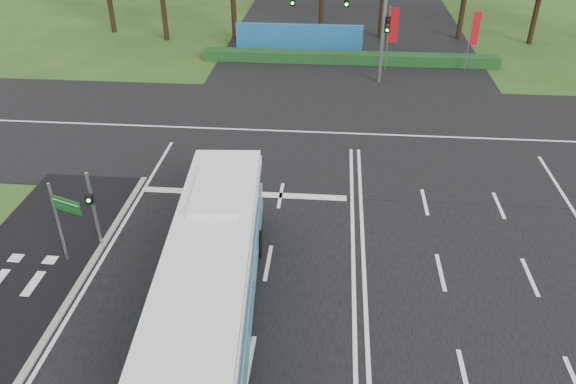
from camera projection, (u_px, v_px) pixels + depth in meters
The scene contains 13 objects.
ground at pixel (353, 268), 21.56m from camera, with size 120.00×120.00×0.00m, color #2A4A18.
road_main at pixel (353, 268), 21.55m from camera, with size 20.00×120.00×0.04m, color black.
road_cross at pixel (351, 134), 31.76m from camera, with size 120.00×14.00×0.05m, color black.
bike_path at pixel (1, 302), 19.92m from camera, with size 5.00×18.00×0.06m, color black.
kerb_strip at pixel (66, 305), 19.72m from camera, with size 0.25×18.00×0.12m, color gray.
city_bus at pixel (212, 279), 18.21m from camera, with size 3.61×12.91×3.66m.
pedestrian_signal at pixel (93, 208), 21.83m from camera, with size 0.28×0.41×3.37m.
street_sign at pixel (62, 215), 20.68m from camera, with size 1.30×0.54×3.51m.
banner_flag_mid at pixel (392, 29), 39.51m from camera, with size 0.68×0.08×4.60m.
banner_flag_right at pixel (474, 32), 39.36m from camera, with size 0.63×0.21×4.36m.
traffic_light_gantry at pixel (357, 14), 36.57m from camera, with size 8.41×0.28×7.00m.
hedge at pixel (350, 58), 42.20m from camera, with size 22.00×1.20×0.80m, color #153A18.
blue_hoarding at pixel (299, 38), 44.26m from camera, with size 10.00×0.30×2.20m, color #1D609D.
Camera 1 is at (-1.04, -17.05, 13.71)m, focal length 35.00 mm.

